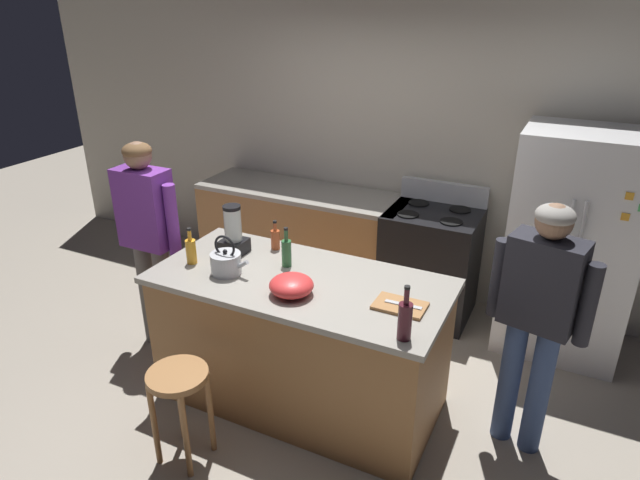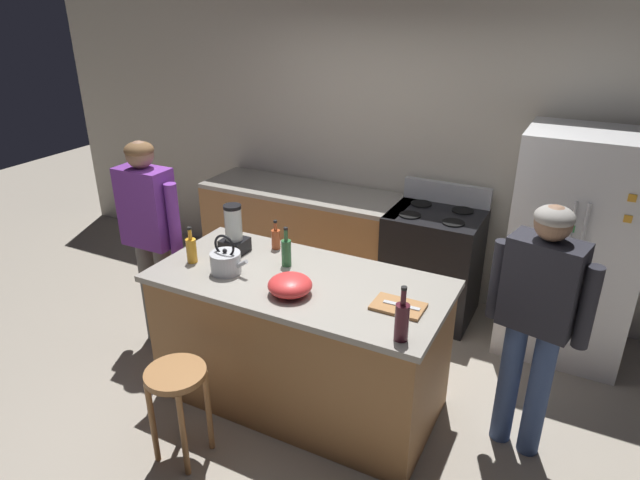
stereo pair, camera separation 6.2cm
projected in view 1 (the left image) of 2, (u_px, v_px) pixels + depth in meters
The scene contains 18 objects.
ground_plane at pixel (301, 397), 3.95m from camera, with size 14.00×14.00×0.00m, color #9E9384.
back_wall at pixel (401, 148), 4.99m from camera, with size 8.00×0.10×2.70m, color beige.
kitchen_island at pixel (300, 340), 3.75m from camera, with size 1.92×0.92×0.95m.
back_counter_run at pixel (303, 237), 5.34m from camera, with size 2.00×0.64×0.95m.
refrigerator at pixel (571, 246), 4.20m from camera, with size 0.90×0.73×1.76m.
stove_range at pixel (430, 263), 4.81m from camera, with size 0.76×0.65×1.13m.
person_by_island_left at pixel (147, 228), 4.16m from camera, with size 0.59×0.22×1.67m.
person_by_sink_right at pixel (538, 308), 3.17m from camera, with size 0.60×0.30×1.62m.
bar_stool at pixel (179, 392), 3.25m from camera, with size 0.36×0.36×0.63m.
blender_appliance at pixel (233, 233), 3.84m from camera, with size 0.17×0.17×0.35m.
bottle_wine at pixel (405, 320), 2.89m from camera, with size 0.08×0.08×0.32m.
bottle_cooking_sauce at pixel (275, 239), 3.94m from camera, with size 0.06×0.06×0.22m.
bottle_soda at pixel (191, 250), 3.72m from camera, with size 0.07×0.07×0.26m.
bottle_olive_oil at pixel (287, 252), 3.68m from camera, with size 0.07×0.07×0.28m.
mixing_bowl at pixel (291, 285), 3.35m from camera, with size 0.27×0.27×0.12m, color red.
tea_kettle at pixel (226, 262), 3.59m from camera, with size 0.28×0.20×0.27m.
cutting_board at pixel (400, 306), 3.23m from camera, with size 0.30×0.20×0.02m, color #9E6B3D.
chef_knife at pixel (403, 305), 3.21m from camera, with size 0.22×0.03×0.01m, color #B7BABF.
Camera 1 is at (1.51, -2.76, 2.63)m, focal length 31.13 mm.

